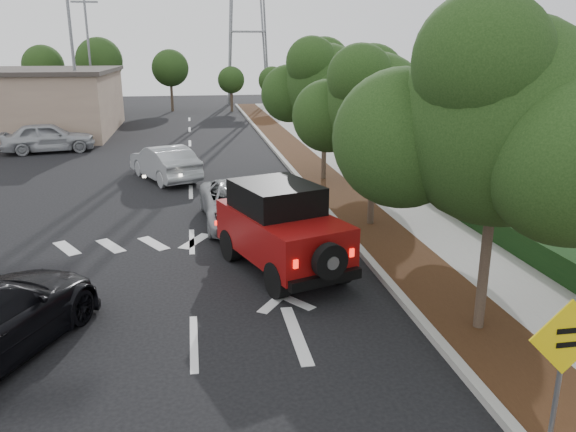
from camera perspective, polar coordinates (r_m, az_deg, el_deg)
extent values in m
plane|color=black|center=(11.20, -9.54, -12.59)|extent=(120.00, 120.00, 0.00)
cube|color=#9E9B93|center=(22.88, 1.75, 3.12)|extent=(0.20, 70.00, 0.15)
cube|color=black|center=(23.10, 4.18, 3.17)|extent=(1.80, 70.00, 0.12)
cube|color=gray|center=(23.62, 8.67, 3.32)|extent=(2.00, 70.00, 0.12)
cube|color=black|center=(24.02, 11.89, 4.21)|extent=(0.80, 70.00, 0.80)
cylinder|color=black|center=(14.99, -5.82, -2.94)|extent=(0.56, 0.90, 0.85)
cylinder|color=black|center=(15.66, -0.23, -1.98)|extent=(0.56, 0.90, 0.85)
cylinder|color=black|center=(12.73, -1.06, -6.51)|extent=(0.56, 0.90, 0.85)
cylinder|color=black|center=(13.51, 5.20, -5.15)|extent=(0.56, 0.90, 0.85)
cube|color=maroon|center=(13.99, -0.61, -1.76)|extent=(3.09, 4.34, 1.06)
cube|color=black|center=(14.01, -1.23, 1.98)|extent=(2.37, 2.62, 0.68)
cube|color=maroon|center=(15.29, -3.25, -0.51)|extent=(1.95, 1.59, 0.87)
cube|color=black|center=(12.50, 3.86, -6.46)|extent=(1.78, 0.77, 0.23)
cylinder|color=black|center=(12.20, 4.28, -4.63)|extent=(0.84, 0.48, 0.81)
cube|color=#FF190C|center=(12.02, 0.80, -4.92)|extent=(0.11, 0.07, 0.19)
cube|color=#FF190C|center=(12.75, 6.51, -3.74)|extent=(0.11, 0.07, 0.19)
imported|color=#9DA0A4|center=(18.05, -5.08, 1.27)|extent=(2.43, 4.86, 1.32)
imported|color=#A9ACB1|center=(24.67, -12.43, 5.32)|extent=(3.28, 4.76, 1.49)
imported|color=#ACAFB4|center=(33.33, -23.18, 7.36)|extent=(5.04, 2.78, 1.62)
cylinder|color=slate|center=(8.56, 25.76, -15.04)|extent=(0.07, 0.07, 2.09)
cube|color=yellow|center=(8.22, 26.50, -10.96)|extent=(1.07, 0.03, 1.07)
cube|color=black|center=(8.16, 26.67, -10.40)|extent=(0.34, 0.01, 0.07)
cube|color=black|center=(8.25, 26.49, -11.64)|extent=(0.30, 0.01, 0.07)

